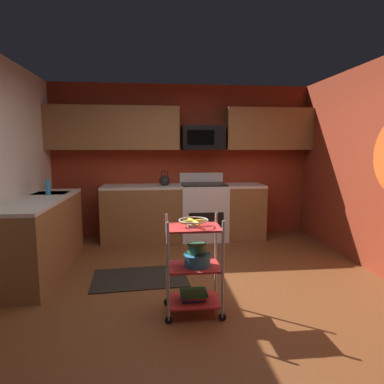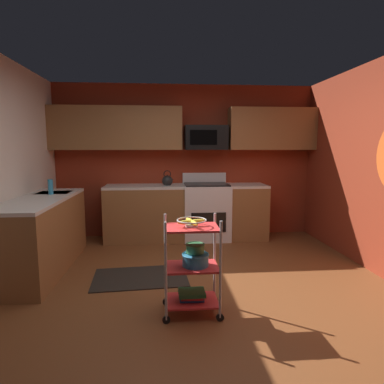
{
  "view_description": "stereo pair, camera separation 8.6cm",
  "coord_description": "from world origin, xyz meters",
  "px_view_note": "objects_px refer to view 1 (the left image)",
  "views": [
    {
      "loc": [
        -0.45,
        -3.33,
        1.54
      ],
      "look_at": [
        -0.06,
        0.27,
        1.05
      ],
      "focal_mm": 30.89,
      "sensor_mm": 36.0,
      "label": 1
    },
    {
      "loc": [
        -0.36,
        -3.34,
        1.54
      ],
      "look_at": [
        -0.06,
        0.27,
        1.05
      ],
      "focal_mm": 30.89,
      "sensor_mm": 36.0,
      "label": 2
    }
  ],
  "objects_px": {
    "book_stack": "(194,295)",
    "kettle": "(165,181)",
    "microwave": "(203,138)",
    "dish_soap_bottle": "(48,187)",
    "oven_range": "(203,211)",
    "mixing_bowl_large": "(197,259)",
    "fruit_bowl": "(194,222)",
    "rolling_cart": "(194,267)",
    "mixing_bowl_small": "(197,248)"
  },
  "relations": [
    {
      "from": "oven_range",
      "to": "book_stack",
      "type": "relative_size",
      "value": 4.4
    },
    {
      "from": "oven_range",
      "to": "dish_soap_bottle",
      "type": "distance_m",
      "value": 2.46
    },
    {
      "from": "rolling_cart",
      "to": "mixing_bowl_large",
      "type": "height_order",
      "value": "rolling_cart"
    },
    {
      "from": "rolling_cart",
      "to": "fruit_bowl",
      "type": "xyz_separation_m",
      "value": [
        0.0,
        0.0,
        0.42
      ]
    },
    {
      "from": "oven_range",
      "to": "rolling_cart",
      "type": "distance_m",
      "value": 2.57
    },
    {
      "from": "dish_soap_bottle",
      "to": "mixing_bowl_small",
      "type": "bearing_deg",
      "value": -40.97
    },
    {
      "from": "fruit_bowl",
      "to": "kettle",
      "type": "distance_m",
      "value": 2.54
    },
    {
      "from": "kettle",
      "to": "dish_soap_bottle",
      "type": "xyz_separation_m",
      "value": [
        -1.56,
        -0.94,
        0.02
      ]
    },
    {
      "from": "kettle",
      "to": "microwave",
      "type": "bearing_deg",
      "value": 9.5
    },
    {
      "from": "mixing_bowl_large",
      "to": "kettle",
      "type": "bearing_deg",
      "value": 95.16
    },
    {
      "from": "fruit_bowl",
      "to": "book_stack",
      "type": "bearing_deg",
      "value": -104.04
    },
    {
      "from": "fruit_bowl",
      "to": "oven_range",
      "type": "bearing_deg",
      "value": 79.82
    },
    {
      "from": "mixing_bowl_large",
      "to": "dish_soap_bottle",
      "type": "distance_m",
      "value": 2.44
    },
    {
      "from": "mixing_bowl_large",
      "to": "book_stack",
      "type": "bearing_deg",
      "value": -180.0
    },
    {
      "from": "rolling_cart",
      "to": "book_stack",
      "type": "distance_m",
      "value": 0.27
    },
    {
      "from": "book_stack",
      "to": "kettle",
      "type": "relative_size",
      "value": 0.95
    },
    {
      "from": "rolling_cart",
      "to": "mixing_bowl_large",
      "type": "xyz_separation_m",
      "value": [
        0.03,
        0.0,
        0.07
      ]
    },
    {
      "from": "rolling_cart",
      "to": "mixing_bowl_small",
      "type": "relative_size",
      "value": 5.03
    },
    {
      "from": "book_stack",
      "to": "mixing_bowl_small",
      "type": "bearing_deg",
      "value": 44.51
    },
    {
      "from": "book_stack",
      "to": "dish_soap_bottle",
      "type": "distance_m",
      "value": 2.51
    },
    {
      "from": "microwave",
      "to": "dish_soap_bottle",
      "type": "xyz_separation_m",
      "value": [
        -2.21,
        -1.05,
        -0.68
      ]
    },
    {
      "from": "mixing_bowl_small",
      "to": "oven_range",
      "type": "bearing_deg",
      "value": 80.45
    },
    {
      "from": "microwave",
      "to": "oven_range",
      "type": "bearing_deg",
      "value": -89.74
    },
    {
      "from": "kettle",
      "to": "dish_soap_bottle",
      "type": "distance_m",
      "value": 1.82
    },
    {
      "from": "rolling_cart",
      "to": "mixing_bowl_small",
      "type": "xyz_separation_m",
      "value": [
        0.03,
        0.03,
        0.17
      ]
    },
    {
      "from": "mixing_bowl_large",
      "to": "book_stack",
      "type": "relative_size",
      "value": 1.01
    },
    {
      "from": "rolling_cart",
      "to": "mixing_bowl_small",
      "type": "height_order",
      "value": "rolling_cart"
    },
    {
      "from": "microwave",
      "to": "rolling_cart",
      "type": "xyz_separation_m",
      "value": [
        -0.45,
        -2.64,
        -1.25
      ]
    },
    {
      "from": "dish_soap_bottle",
      "to": "microwave",
      "type": "bearing_deg",
      "value": 25.5
    },
    {
      "from": "oven_range",
      "to": "dish_soap_bottle",
      "type": "height_order",
      "value": "dish_soap_bottle"
    },
    {
      "from": "microwave",
      "to": "book_stack",
      "type": "relative_size",
      "value": 2.8
    },
    {
      "from": "oven_range",
      "to": "mixing_bowl_large",
      "type": "height_order",
      "value": "oven_range"
    },
    {
      "from": "mixing_bowl_small",
      "to": "dish_soap_bottle",
      "type": "distance_m",
      "value": 2.4
    },
    {
      "from": "book_stack",
      "to": "oven_range",
      "type": "bearing_deg",
      "value": 79.82
    },
    {
      "from": "microwave",
      "to": "kettle",
      "type": "distance_m",
      "value": 0.96
    },
    {
      "from": "mixing_bowl_large",
      "to": "dish_soap_bottle",
      "type": "relative_size",
      "value": 1.26
    },
    {
      "from": "mixing_bowl_large",
      "to": "microwave",
      "type": "bearing_deg",
      "value": 80.96
    },
    {
      "from": "kettle",
      "to": "mixing_bowl_large",
      "type": "bearing_deg",
      "value": -84.84
    },
    {
      "from": "microwave",
      "to": "dish_soap_bottle",
      "type": "bearing_deg",
      "value": -154.5
    },
    {
      "from": "fruit_bowl",
      "to": "book_stack",
      "type": "distance_m",
      "value": 0.7
    },
    {
      "from": "oven_range",
      "to": "microwave",
      "type": "height_order",
      "value": "microwave"
    },
    {
      "from": "book_stack",
      "to": "dish_soap_bottle",
      "type": "xyz_separation_m",
      "value": [
        -1.75,
        1.59,
        0.84
      ]
    },
    {
      "from": "kettle",
      "to": "rolling_cart",
      "type": "bearing_deg",
      "value": -85.62
    },
    {
      "from": "rolling_cart",
      "to": "mixing_bowl_small",
      "type": "bearing_deg",
      "value": 44.51
    },
    {
      "from": "microwave",
      "to": "mixing_bowl_small",
      "type": "height_order",
      "value": "microwave"
    },
    {
      "from": "fruit_bowl",
      "to": "kettle",
      "type": "xyz_separation_m",
      "value": [
        -0.19,
        2.53,
        0.12
      ]
    },
    {
      "from": "microwave",
      "to": "rolling_cart",
      "type": "height_order",
      "value": "microwave"
    },
    {
      "from": "book_stack",
      "to": "microwave",
      "type": "bearing_deg",
      "value": 80.22
    },
    {
      "from": "dish_soap_bottle",
      "to": "oven_range",
      "type": "bearing_deg",
      "value": 23.25
    },
    {
      "from": "dish_soap_bottle",
      "to": "rolling_cart",
      "type": "bearing_deg",
      "value": -42.14
    }
  ]
}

